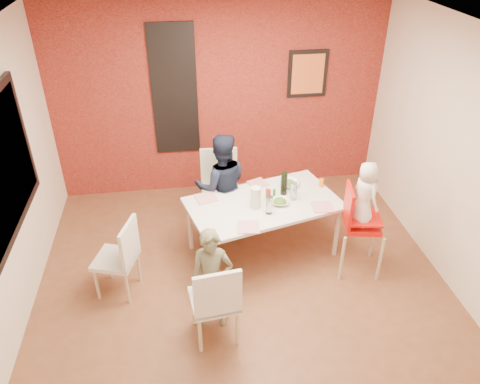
{
  "coord_description": "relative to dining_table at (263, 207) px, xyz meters",
  "views": [
    {
      "loc": [
        -0.59,
        -3.8,
        3.62
      ],
      "look_at": [
        0.0,
        0.3,
        1.05
      ],
      "focal_mm": 35.0,
      "sensor_mm": 36.0,
      "label": 1
    }
  ],
  "objects": [
    {
      "name": "ground",
      "position": [
        -0.31,
        -0.58,
        -0.64
      ],
      "size": [
        4.5,
        4.5,
        0.0
      ],
      "primitive_type": "plane",
      "color": "brown",
      "rests_on": "ground"
    },
    {
      "name": "ceiling",
      "position": [
        -0.31,
        -0.58,
        2.06
      ],
      "size": [
        4.5,
        4.5,
        0.02
      ],
      "primitive_type": "cube",
      "color": "white",
      "rests_on": "wall_back"
    },
    {
      "name": "wall_back",
      "position": [
        -0.31,
        1.67,
        0.71
      ],
      "size": [
        4.5,
        0.02,
        2.7
      ],
      "primitive_type": "cube",
      "color": "beige",
      "rests_on": "ground"
    },
    {
      "name": "wall_right",
      "position": [
        1.94,
        -0.58,
        0.71
      ],
      "size": [
        0.02,
        4.5,
        2.7
      ],
      "primitive_type": "cube",
      "color": "beige",
      "rests_on": "ground"
    },
    {
      "name": "brick_accent_wall",
      "position": [
        -0.31,
        1.65,
        0.71
      ],
      "size": [
        4.5,
        0.02,
        2.7
      ],
      "primitive_type": "cube",
      "color": "maroon",
      "rests_on": "ground"
    },
    {
      "name": "picture_window_frame",
      "position": [
        -2.53,
        -0.38,
        0.91
      ],
      "size": [
        0.05,
        1.7,
        1.3
      ],
      "primitive_type": "cube",
      "color": "black",
      "rests_on": "wall_left"
    },
    {
      "name": "picture_window_pane",
      "position": [
        -2.52,
        -0.38,
        0.91
      ],
      "size": [
        0.02,
        1.55,
        1.15
      ],
      "primitive_type": "cube",
      "color": "black",
      "rests_on": "wall_left"
    },
    {
      "name": "glassblock_strip",
      "position": [
        -0.91,
        1.63,
        0.86
      ],
      "size": [
        0.55,
        0.03,
        1.7
      ],
      "primitive_type": "cube",
      "color": "silver",
      "rests_on": "wall_back"
    },
    {
      "name": "glassblock_surround",
      "position": [
        -0.91,
        1.63,
        0.86
      ],
      "size": [
        0.6,
        0.03,
        1.76
      ],
      "primitive_type": "cube",
      "color": "black",
      "rests_on": "wall_back"
    },
    {
      "name": "art_print_frame",
      "position": [
        0.89,
        1.63,
        1.01
      ],
      "size": [
        0.54,
        0.03,
        0.64
      ],
      "primitive_type": "cube",
      "color": "black",
      "rests_on": "wall_back"
    },
    {
      "name": "art_print_canvas",
      "position": [
        0.89,
        1.61,
        1.01
      ],
      "size": [
        0.44,
        0.01,
        0.54
      ],
      "primitive_type": "cube",
      "color": "orange",
      "rests_on": "wall_back"
    },
    {
      "name": "dining_table",
      "position": [
        0.0,
        0.0,
        0.0
      ],
      "size": [
        1.88,
        1.35,
        0.71
      ],
      "rotation": [
        0.0,
        0.0,
        0.26
      ],
      "color": "silver",
      "rests_on": "ground"
    },
    {
      "name": "chair_near",
      "position": [
        -0.68,
        -1.27,
        -0.12
      ],
      "size": [
        0.48,
        0.48,
        0.94
      ],
      "rotation": [
        0.0,
        0.0,
        3.26
      ],
      "color": "silver",
      "rests_on": "ground"
    },
    {
      "name": "chair_far",
      "position": [
        -0.43,
        0.72,
        -0.08
      ],
      "size": [
        0.49,
        0.49,
        1.01
      ],
      "rotation": [
        0.0,
        0.0,
        -0.04
      ],
      "color": "beige",
      "rests_on": "ground"
    },
    {
      "name": "chair_left",
      "position": [
        -1.59,
        -0.45,
        -0.14
      ],
      "size": [
        0.52,
        0.52,
        0.9
      ],
      "rotation": [
        0.0,
        0.0,
        4.39
      ],
      "color": "silver",
      "rests_on": "ground"
    },
    {
      "name": "high_chair",
      "position": [
        0.97,
        -0.43,
        -0.0
      ],
      "size": [
        0.52,
        0.52,
        1.07
      ],
      "rotation": [
        0.0,
        0.0,
        1.38
      ],
      "color": "red",
      "rests_on": "ground"
    },
    {
      "name": "child_near",
      "position": [
        -0.69,
        -1.03,
        -0.09
      ],
      "size": [
        0.44,
        0.32,
        1.11
      ],
      "primitive_type": "imported",
      "rotation": [
        0.0,
        0.0,
        -0.13
      ],
      "color": "#5E5C43",
      "rests_on": "ground"
    },
    {
      "name": "child_far",
      "position": [
        -0.43,
        0.47,
        0.04
      ],
      "size": [
        0.66,
        0.52,
        1.36
      ],
      "primitive_type": "imported",
      "rotation": [
        0.0,
        0.0,
        3.15
      ],
      "color": "black",
      "rests_on": "ground"
    },
    {
      "name": "toddler",
      "position": [
        1.0,
        -0.44,
        0.36
      ],
      "size": [
        0.33,
        0.41,
        0.74
      ],
      "primitive_type": "imported",
      "rotation": [
        0.0,
        0.0,
        1.85
      ],
      "color": "white",
      "rests_on": "high_chair"
    },
    {
      "name": "plate_near_left",
      "position": [
        -0.25,
        -0.46,
        0.07
      ],
      "size": [
        0.26,
        0.26,
        0.01
      ],
      "primitive_type": "cube",
      "rotation": [
        0.0,
        0.0,
        -0.13
      ],
      "color": "silver",
      "rests_on": "dining_table"
    },
    {
      "name": "plate_far_mid",
      "position": [
        0.01,
        0.42,
        0.07
      ],
      "size": [
        0.27,
        0.27,
        0.01
      ],
      "primitive_type": "cube",
      "rotation": [
        0.0,
        0.0,
        0.38
      ],
      "color": "silver",
      "rests_on": "dining_table"
    },
    {
      "name": "plate_near_right",
      "position": [
        0.64,
        -0.19,
        0.07
      ],
      "size": [
        0.25,
        0.25,
        0.01
      ],
      "primitive_type": "cube",
      "rotation": [
        0.0,
        0.0,
        -0.08
      ],
      "color": "white",
      "rests_on": "dining_table"
    },
    {
      "name": "plate_far_left",
      "position": [
        -0.64,
        0.18,
        0.07
      ],
      "size": [
        0.28,
        0.28,
        0.01
      ],
      "primitive_type": "cube",
      "rotation": [
        0.0,
        0.0,
        0.26
      ],
      "color": "white",
      "rests_on": "dining_table"
    },
    {
      "name": "salad_bowl_a",
      "position": [
        0.18,
        -0.06,
        0.09
      ],
      "size": [
        0.23,
        0.23,
        0.05
      ],
      "primitive_type": "imported",
      "rotation": [
        0.0,
        0.0,
        -0.16
      ],
      "color": "silver",
      "rests_on": "dining_table"
    },
    {
      "name": "salad_bowl_b",
      "position": [
        0.37,
        0.32,
        0.09
      ],
      "size": [
        0.31,
        0.31,
        0.06
      ],
      "primitive_type": "imported",
      "rotation": [
        0.0,
        0.0,
        -0.39
      ],
      "color": "white",
      "rests_on": "dining_table"
    },
    {
      "name": "wine_bottle",
      "position": [
        0.27,
        0.15,
        0.21
      ],
      "size": [
        0.08,
        0.08,
        0.29
      ],
      "primitive_type": "cylinder",
      "color": "black",
      "rests_on": "dining_table"
    },
    {
      "name": "wine_glass_a",
      "position": [
        0.02,
        -0.22,
        0.17
      ],
      "size": [
        0.07,
        0.07,
        0.21
      ],
      "primitive_type": "cylinder",
      "color": "silver",
      "rests_on": "dining_table"
    },
    {
      "name": "wine_glass_b",
      "position": [
        0.35,
        0.02,
        0.17
      ],
      "size": [
        0.08,
        0.08,
        0.21
      ],
      "primitive_type": "cylinder",
      "color": "white",
      "rests_on": "dining_table"
    },
    {
      "name": "paper_towel_roll",
      "position": [
        -0.11,
        -0.09,
        0.19
      ],
      "size": [
        0.12,
        0.12,
        0.26
      ],
      "primitive_type": "cylinder",
      "color": "silver",
      "rests_on": "dining_table"
    },
    {
      "name": "condiment_red",
      "position": [
        0.07,
        0.04,
        0.13
      ],
      "size": [
        0.04,
        0.04,
        0.14
      ],
      "primitive_type": "cylinder",
      "color": "red",
      "rests_on": "dining_table"
    },
    {
      "name": "condiment_green",
      "position": [
        0.13,
        0.06,
        0.13
      ],
      "size": [
        0.03,
        0.03,
        0.13
      ],
      "primitive_type": "cylinder",
      "color": "#307426",
      "rests_on": "dining_table"
    },
    {
      "name": "condiment_brown",
      "position": [
        0.05,
        0.05,
        0.14
      ],
      "size": [
        0.04,
        0.04,
        0.15
      ],
      "primitive_type": "cylinder",
      "color": "brown",
      "rests_on": "dining_table"
    },
    {
      "name": "sippy_cup",
      "position": [
        0.75,
        0.25,
        0.11
      ],
      "size": [
        0.06,
        0.06,
        0.1
      ],
      "primitive_type": "cylinder",
      "color": "orange",
      "rests_on": "dining_table"
    }
  ]
}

